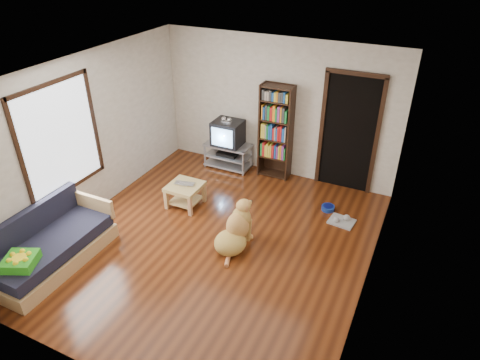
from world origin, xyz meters
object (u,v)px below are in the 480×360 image
at_px(laptop, 184,185).
at_px(crt_tv, 228,132).
at_px(green_cushion, 20,261).
at_px(dog, 236,231).
at_px(tv_stand, 228,155).
at_px(grey_rag, 342,221).
at_px(bookshelf, 276,127).
at_px(dog_bowl, 328,208).
at_px(coffee_table, 185,191).
at_px(sofa, 51,247).

relative_size(laptop, crt_tv, 0.58).
distance_m(green_cushion, dog, 2.89).
relative_size(green_cushion, tv_stand, 0.43).
height_order(laptop, grey_rag, laptop).
bearing_deg(bookshelf, dog, -82.96).
xyz_separation_m(dog_bowl, tv_stand, (-2.23, 0.65, 0.23)).
bearing_deg(coffee_table, crt_tv, 88.61).
xyz_separation_m(green_cushion, grey_rag, (3.38, 3.28, -0.47)).
xyz_separation_m(green_cushion, crt_tv, (0.85, 4.21, 0.26)).
xyz_separation_m(laptop, dog_bowl, (2.27, 0.93, -0.37)).
height_order(bookshelf, sofa, bookshelf).
relative_size(dog_bowl, grey_rag, 0.55).
relative_size(dog_bowl, crt_tv, 0.38).
bearing_deg(dog, tv_stand, 119.35).
height_order(green_cushion, coffee_table, green_cushion).
relative_size(bookshelf, sofa, 1.00).
relative_size(green_cushion, sofa, 0.21).
bearing_deg(crt_tv, dog, -60.89).
relative_size(dog_bowl, bookshelf, 0.12).
bearing_deg(sofa, coffee_table, 65.71).
bearing_deg(green_cushion, crt_tv, 54.22).
bearing_deg(tv_stand, crt_tv, 90.00).
xyz_separation_m(green_cushion, tv_stand, (0.85, 4.19, -0.21)).
height_order(tv_stand, crt_tv, crt_tv).
bearing_deg(grey_rag, dog, -135.30).
xyz_separation_m(tv_stand, dog, (1.23, -2.19, 0.00)).
relative_size(sofa, coffee_table, 3.27).
relative_size(green_cushion, crt_tv, 0.66).
distance_m(tv_stand, dog, 2.51).
distance_m(grey_rag, coffee_table, 2.67).
bearing_deg(grey_rag, dog_bowl, 140.19).
xyz_separation_m(green_cushion, dog_bowl, (3.08, 3.53, -0.44)).
relative_size(dog_bowl, coffee_table, 0.40).
distance_m(coffee_table, dog, 1.42).
bearing_deg(bookshelf, tv_stand, -174.37).
bearing_deg(dog_bowl, tv_stand, 163.72).
bearing_deg(green_cushion, coffee_table, 48.47).
bearing_deg(laptop, tv_stand, 77.03).
bearing_deg(green_cushion, laptop, 48.29).
bearing_deg(dog, crt_tv, 119.11).
bearing_deg(coffee_table, dog_bowl, 21.71).
bearing_deg(coffee_table, grey_rag, 14.28).
bearing_deg(grey_rag, sofa, -142.13).
distance_m(bookshelf, sofa, 4.26).
relative_size(grey_rag, coffee_table, 0.73).
relative_size(green_cushion, coffee_table, 0.70).
height_order(grey_rag, dog, dog).
bearing_deg(sofa, crt_tv, 75.07).
xyz_separation_m(sofa, coffee_table, (0.94, 2.07, 0.02)).
bearing_deg(sofa, laptop, 65.40).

